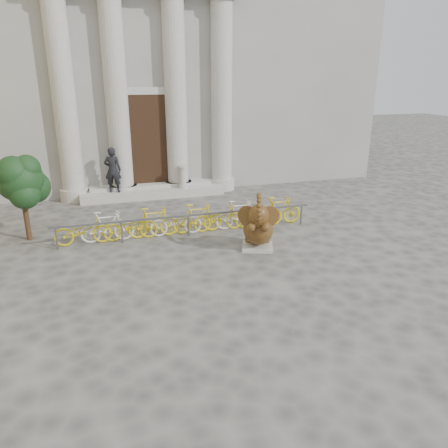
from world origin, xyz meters
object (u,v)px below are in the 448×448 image
object	(u,v)px
tree	(22,182)
pedestrian	(113,170)
bike_rack	(186,219)
elephant_statue	(258,228)

from	to	relation	value
tree	pedestrian	distance (m)	4.86
bike_rack	tree	distance (m)	5.17
bike_rack	pedestrian	size ratio (longest dim) A/B	4.54
tree	elephant_statue	bearing A→B (deg)	-22.82
bike_rack	tree	bearing A→B (deg)	169.59
elephant_statue	pedestrian	bearing A→B (deg)	140.00
elephant_statue	bike_rack	size ratio (longest dim) A/B	0.22
bike_rack	tree	world-z (taller)	tree
tree	pedestrian	size ratio (longest dim) A/B	1.47
bike_rack	tree	xyz separation A→B (m)	(-4.89, 0.90, 1.40)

